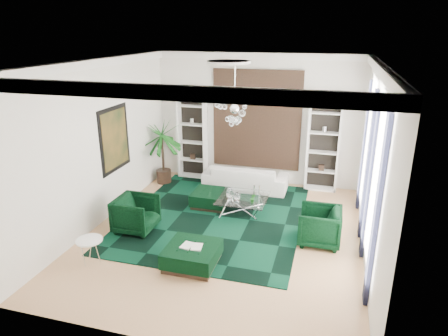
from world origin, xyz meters
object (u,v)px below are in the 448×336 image
(ottoman_front, at_px, (192,256))
(side_table, at_px, (91,251))
(coffee_table, at_px, (243,205))
(armchair_left, at_px, (136,214))
(armchair_right, at_px, (319,226))
(ottoman_side, at_px, (211,199))
(palm, at_px, (162,144))
(sofa, at_px, (245,177))

(ottoman_front, height_order, side_table, side_table)
(coffee_table, relative_size, ottoman_front, 1.20)
(ottoman_front, bearing_deg, armchair_left, 149.74)
(armchair_left, height_order, ottoman_front, armchair_left)
(armchair_right, height_order, ottoman_side, armchair_right)
(palm, bearing_deg, coffee_table, -26.88)
(ottoman_side, relative_size, ottoman_front, 0.90)
(armchair_right, distance_m, palm, 5.36)
(ottoman_side, xyz_separation_m, ottoman_front, (0.49, -2.75, 0.00))
(armchair_left, bearing_deg, palm, 12.01)
(coffee_table, relative_size, palm, 0.50)
(armchair_left, distance_m, ottoman_side, 2.15)
(coffee_table, distance_m, ottoman_front, 2.61)
(coffee_table, bearing_deg, ottoman_front, -99.34)
(side_table, xyz_separation_m, palm, (-0.40, 4.46, 0.95))
(armchair_right, height_order, coffee_table, armchair_right)
(coffee_table, xyz_separation_m, ottoman_side, (-0.91, 0.18, -0.01))
(side_table, height_order, palm, palm)
(armchair_left, xyz_separation_m, ottoman_side, (1.24, 1.75, -0.21))
(coffee_table, distance_m, ottoman_side, 0.93)
(ottoman_side, height_order, side_table, side_table)
(coffee_table, bearing_deg, side_table, -128.05)
(armchair_left, bearing_deg, sofa, -30.53)
(sofa, bearing_deg, palm, 3.77)
(armchair_left, height_order, side_table, armchair_left)
(sofa, height_order, coffee_table, sofa)
(coffee_table, distance_m, palm, 3.27)
(armchair_left, xyz_separation_m, side_table, (-0.24, -1.48, -0.16))
(coffee_table, xyz_separation_m, side_table, (-2.39, -3.05, 0.04))
(side_table, bearing_deg, armchair_left, 80.84)
(sofa, distance_m, armchair_left, 3.65)
(sofa, xyz_separation_m, palm, (-2.49, -0.16, 0.85))
(sofa, distance_m, palm, 2.64)
(armchair_right, height_order, ottoman_front, armchair_right)
(ottoman_front, bearing_deg, palm, 120.61)
(armchair_left, relative_size, side_table, 1.72)
(palm, bearing_deg, ottoman_front, -59.39)
(armchair_left, relative_size, ottoman_side, 0.99)
(ottoman_front, relative_size, side_table, 1.92)
(sofa, relative_size, armchair_left, 2.68)
(coffee_table, xyz_separation_m, palm, (-2.78, 1.41, 0.99))
(ottoman_side, bearing_deg, palm, 146.60)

